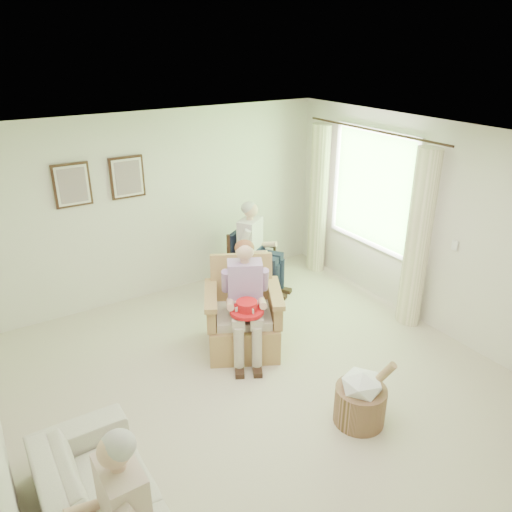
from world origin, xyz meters
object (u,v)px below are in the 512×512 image
red_hat (247,308)px  wicker_armchair (242,322)px  person_dark (255,243)px  hatbox (361,397)px  person_wicker (248,292)px  wood_armchair (249,257)px

red_hat → wicker_armchair: bearing=69.4°
person_dark → hatbox: size_ratio=1.81×
person_wicker → red_hat: size_ratio=3.60×
hatbox → person_wicker: bearing=101.3°
wood_armchair → red_hat: 1.93m
wicker_armchair → person_dark: 1.53m
wicker_armchair → person_wicker: size_ratio=0.79×
wood_armchair → person_wicker: size_ratio=0.65×
wicker_armchair → wood_armchair: wicker_armchair is taller
person_dark → wood_armchair: bearing=55.9°
wood_armchair → person_dark: bearing=-124.1°
wood_armchair → person_dark: person_dark is taller
person_wicker → wood_armchair: bearing=85.5°
wood_armchair → person_dark: (0.00, -0.15, 0.28)m
wicker_armchair → red_hat: bearing=-83.3°
person_wicker → hatbox: bearing=-51.4°
hatbox → red_hat: bearing=107.2°
person_wicker → person_dark: (0.90, 1.30, -0.04)m
hatbox → wood_armchair: bearing=79.1°
person_dark → hatbox: bearing=-135.6°
wicker_armchair → red_hat: wicker_armchair is taller
wicker_armchair → person_wicker: 0.48m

